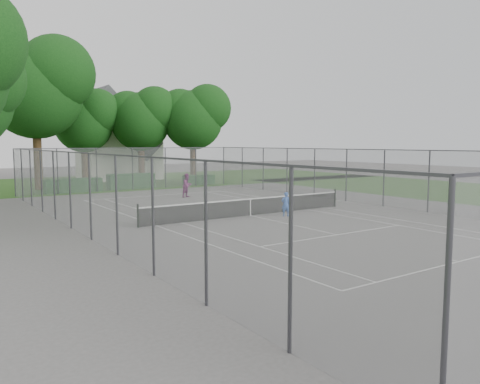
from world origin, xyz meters
TOP-DOWN VIEW (x-y plane):
  - ground at (0.00, 0.00)m, footprint 120.00×120.00m
  - grass_far at (0.00, 26.00)m, footprint 60.00×20.00m
  - grass_right at (22.00, 0.00)m, footprint 16.00×40.00m
  - court_markings at (0.00, 0.00)m, footprint 11.03×23.83m
  - tennis_net at (0.00, 0.00)m, footprint 12.87×0.10m
  - perimeter_fence at (0.00, 0.00)m, footprint 18.08×34.08m
  - tree_far_left at (-6.38, 21.43)m, footprint 8.82×8.06m
  - tree_far_midleft at (-1.62, 24.79)m, footprint 6.26×5.72m
  - tree_far_midright at (3.36, 22.97)m, footprint 6.51×5.94m
  - tree_far_right at (7.93, 20.80)m, footprint 6.72×6.13m
  - hedge_left at (-4.67, 17.79)m, footprint 4.33×1.30m
  - hedge_mid at (0.37, 18.37)m, footprint 4.02×1.15m
  - hedge_right at (7.16, 18.55)m, footprint 2.95×1.08m
  - house at (3.12, 28.87)m, footprint 7.77×6.02m
  - girl_player at (1.46, -1.20)m, footprint 0.56×0.47m
  - woman_player at (1.23, 9.60)m, footprint 1.03×0.93m

SIDE VIEW (x-z plane):
  - ground at x=0.00m, z-range 0.00..0.00m
  - grass_far at x=0.00m, z-range 0.00..0.00m
  - grass_right at x=22.00m, z-range 0.00..0.00m
  - court_markings at x=0.00m, z-range 0.00..0.01m
  - hedge_right at x=7.16m, z-range 0.00..0.89m
  - tennis_net at x=0.00m, z-range -0.04..1.06m
  - hedge_left at x=-4.67m, z-range 0.00..1.08m
  - hedge_mid at x=0.37m, z-range 0.00..1.26m
  - girl_player at x=1.46m, z-range 0.00..1.30m
  - woman_player at x=1.23m, z-range 0.00..1.73m
  - perimeter_fence at x=0.00m, z-range 0.05..3.57m
  - house at x=3.12m, z-range -0.94..8.72m
  - tree_far_midleft at x=-1.62m, z-range 1.68..10.69m
  - tree_far_midright at x=3.36m, z-range 1.75..11.11m
  - tree_far_right at x=7.93m, z-range 1.81..11.46m
  - tree_far_left at x=-6.38m, z-range 2.38..15.06m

